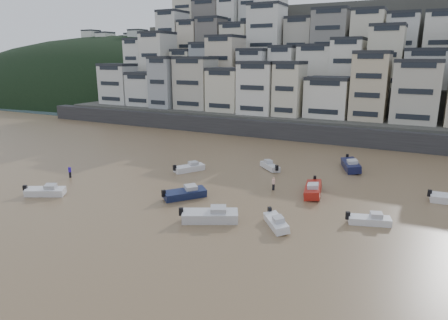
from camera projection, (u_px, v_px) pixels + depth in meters
The scene contains 15 objects.
sea_strip at pixel (119, 90), 202.11m from camera, with size 340.00×340.00×0.00m, color slate.
harbor_wall at pixel (310, 133), 79.83m from camera, with size 140.00×3.00×3.50m, color #38383A.
hillside at pixel (368, 70), 109.25m from camera, with size 141.04×66.00×50.00m.
headland at pixel (129, 93), 186.87m from camera, with size 216.00×135.00×53.33m.
boat_a at pixel (210, 214), 40.88m from camera, with size 6.26×2.05×1.71m, color silver, non-canonical shape.
boat_b at pixel (276, 221), 39.63m from camera, with size 4.69×1.54×1.28m, color white, non-canonical shape.
boat_c at pixel (185, 192), 47.70m from camera, with size 5.59×1.83×1.52m, color #161F45, non-canonical shape.
boat_d at pixel (370, 218), 40.33m from camera, with size 4.54×1.49×1.24m, color silver, non-canonical shape.
boat_e at pixel (313, 188), 49.05m from camera, with size 6.21×2.03×1.69m, color #A51D14, non-canonical shape.
boat_f at pixel (189, 167), 59.04m from camera, with size 5.05×1.65×1.38m, color white, non-canonical shape.
boat_h at pixel (270, 165), 60.09m from camera, with size 4.70×1.54×1.28m, color silver, non-canonical shape.
boat_i at pixel (351, 164), 59.92m from camera, with size 6.69×2.19×1.82m, color #12163A, non-canonical shape.
boat_j at pixel (45, 190), 48.67m from camera, with size 5.11×1.67×1.39m, color white, non-canonical shape.
person_blue at pixel (70, 172), 55.89m from camera, with size 0.44×0.44×1.74m, color #321AC5, non-canonical shape.
person_pink at pixel (274, 184), 50.62m from camera, with size 0.44×0.44×1.74m, color beige, non-canonical shape.
Camera 1 is at (30.52, -12.84, 16.47)m, focal length 32.00 mm.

